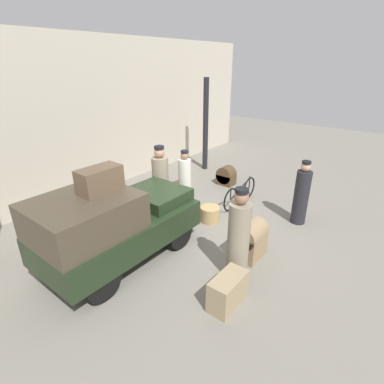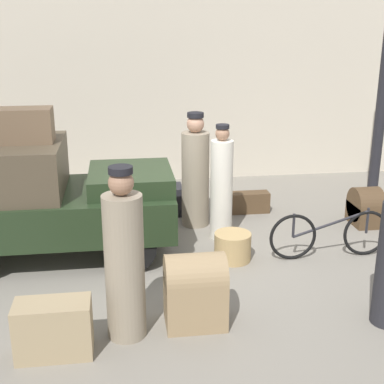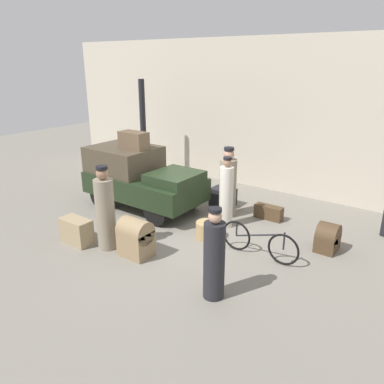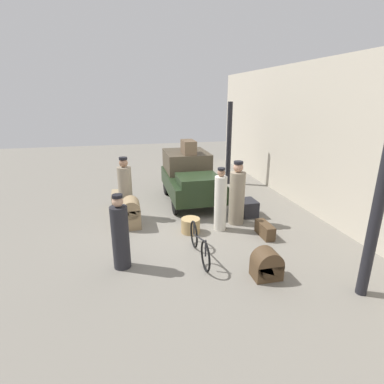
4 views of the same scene
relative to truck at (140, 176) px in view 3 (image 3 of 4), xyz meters
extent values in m
plane|color=gray|center=(1.83, -0.57, -0.87)|extent=(30.00, 30.00, 0.00)
cube|color=beige|center=(1.83, 3.50, 1.38)|extent=(16.00, 0.15, 4.50)
cylinder|color=black|center=(-1.68, 1.98, 0.77)|extent=(0.19, 0.19, 3.27)
cylinder|color=black|center=(1.17, 0.72, -0.53)|extent=(0.68, 0.12, 0.68)
cylinder|color=black|center=(1.17, -0.72, -0.53)|extent=(0.68, 0.12, 0.68)
cylinder|color=black|center=(-0.83, 0.72, -0.53)|extent=(0.68, 0.12, 0.68)
cylinder|color=black|center=(-0.83, -0.72, -0.53)|extent=(0.68, 0.12, 0.68)
cube|color=black|center=(0.17, 0.00, -0.23)|extent=(3.23, 1.59, 0.57)
cube|color=#473D2D|center=(-0.55, 0.00, 0.40)|extent=(1.78, 1.47, 0.68)
cube|color=black|center=(1.22, 0.00, 0.19)|extent=(1.13, 1.24, 0.26)
torus|color=black|center=(4.43, -0.63, -0.54)|extent=(0.66, 0.04, 0.66)
torus|color=black|center=(3.38, -0.63, -0.54)|extent=(0.66, 0.04, 0.66)
cylinder|color=#232328|center=(3.90, -0.63, -0.38)|extent=(1.06, 0.04, 0.36)
cylinder|color=#232328|center=(3.38, -0.63, -0.37)|extent=(0.04, 0.04, 0.34)
cylinder|color=#232328|center=(4.43, -0.63, -0.36)|extent=(0.04, 0.04, 0.37)
cylinder|color=tan|center=(2.56, -0.54, -0.68)|extent=(0.50, 0.50, 0.39)
cylinder|color=gray|center=(2.25, 0.87, -0.12)|extent=(0.43, 0.43, 1.50)
sphere|color=tan|center=(2.25, 0.87, 0.76)|extent=(0.27, 0.27, 0.27)
cylinder|color=black|center=(2.25, 0.87, 0.90)|extent=(0.25, 0.25, 0.07)
cylinder|color=silver|center=(2.56, 0.28, -0.12)|extent=(0.33, 0.33, 1.49)
sphere|color=#936B51|center=(2.56, 0.28, 0.72)|extent=(0.20, 0.20, 0.20)
cylinder|color=black|center=(2.56, 0.28, 0.83)|extent=(0.19, 0.19, 0.06)
cylinder|color=gray|center=(1.09, -2.18, -0.10)|extent=(0.40, 0.40, 1.54)
sphere|color=#936B51|center=(1.09, -2.18, 0.79)|extent=(0.25, 0.25, 0.25)
cylinder|color=black|center=(1.09, -2.18, 0.92)|extent=(0.24, 0.24, 0.07)
cylinder|color=#232328|center=(3.90, -2.32, -0.19)|extent=(0.36, 0.36, 1.37)
sphere|color=tan|center=(3.90, -2.32, 0.61)|extent=(0.22, 0.22, 0.22)
cylinder|color=black|center=(3.90, -2.32, 0.73)|extent=(0.21, 0.21, 0.06)
cube|color=#4C3823|center=(3.22, 1.30, -0.69)|extent=(0.72, 0.25, 0.35)
cube|color=#4C3823|center=(4.95, 0.49, -0.70)|extent=(0.42, 0.56, 0.34)
cylinder|color=#4C3823|center=(4.95, 0.49, -0.53)|extent=(0.42, 0.56, 0.56)
cube|color=#937A56|center=(1.82, -2.06, -0.59)|extent=(0.64, 0.50, 0.56)
cylinder|color=#937A56|center=(1.82, -2.06, -0.31)|extent=(0.64, 0.50, 0.50)
cube|color=#232328|center=(1.78, 1.42, -0.63)|extent=(0.65, 0.47, 0.48)
cube|color=#9E8966|center=(0.38, -2.43, -0.59)|extent=(0.74, 0.38, 0.57)
cube|color=brown|center=(-0.15, 0.00, 0.97)|extent=(0.78, 0.41, 0.45)
camera|label=1|loc=(-3.03, -4.36, 2.90)|focal=28.00mm
camera|label=2|loc=(1.09, -7.10, 2.28)|focal=50.00mm
camera|label=3|loc=(6.83, -6.95, 2.95)|focal=35.00mm
camera|label=4|loc=(9.71, -2.11, 2.63)|focal=28.00mm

